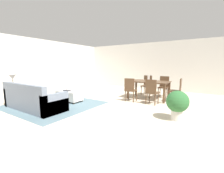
# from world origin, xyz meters

# --- Properties ---
(ground_plane) EXTENTS (10.80, 10.80, 0.00)m
(ground_plane) POSITION_xyz_m (0.00, 0.00, 0.00)
(ground_plane) COLOR beige
(wall_back) EXTENTS (9.00, 0.12, 2.70)m
(wall_back) POSITION_xyz_m (0.00, 5.00, 1.35)
(wall_back) COLOR silver
(wall_back) RESTS_ON ground_plane
(wall_left) EXTENTS (0.12, 11.00, 2.70)m
(wall_left) POSITION_xyz_m (-4.50, 0.50, 1.35)
(wall_left) COLOR silver
(wall_left) RESTS_ON ground_plane
(area_rug) EXTENTS (3.00, 2.80, 0.01)m
(area_rug) POSITION_xyz_m (-1.93, -0.39, 0.00)
(area_rug) COLOR slate
(area_rug) RESTS_ON ground_plane
(couch) EXTENTS (2.27, 0.88, 0.86)m
(couch) POSITION_xyz_m (-2.02, -1.10, 0.29)
(couch) COLOR slate
(couch) RESTS_ON ground_plane
(ottoman_table) EXTENTS (1.04, 0.54, 0.41)m
(ottoman_table) POSITION_xyz_m (-1.84, 0.26, 0.24)
(ottoman_table) COLOR silver
(ottoman_table) RESTS_ON ground_plane
(side_table) EXTENTS (0.40, 0.40, 0.55)m
(side_table) POSITION_xyz_m (-3.45, -1.03, 0.44)
(side_table) COLOR brown
(side_table) RESTS_ON ground_plane
(table_lamp) EXTENTS (0.26, 0.26, 0.52)m
(table_lamp) POSITION_xyz_m (-3.45, -1.03, 0.96)
(table_lamp) COLOR brown
(table_lamp) RESTS_ON side_table
(dining_table) EXTENTS (1.62, 0.96, 0.76)m
(dining_table) POSITION_xyz_m (0.63, 2.39, 0.67)
(dining_table) COLOR #513823
(dining_table) RESTS_ON ground_plane
(dining_chair_near_left) EXTENTS (0.42, 0.42, 0.92)m
(dining_chair_near_left) POSITION_xyz_m (0.19, 1.54, 0.52)
(dining_chair_near_left) COLOR #513823
(dining_chair_near_left) RESTS_ON ground_plane
(dining_chair_near_right) EXTENTS (0.42, 0.42, 0.92)m
(dining_chair_near_right) POSITION_xyz_m (1.04, 1.54, 0.52)
(dining_chair_near_right) COLOR #513823
(dining_chair_near_right) RESTS_ON ground_plane
(dining_chair_far_left) EXTENTS (0.43, 0.43, 0.92)m
(dining_chair_far_left) POSITION_xyz_m (0.24, 3.24, 0.52)
(dining_chair_far_left) COLOR #513823
(dining_chair_far_left) RESTS_ON ground_plane
(dining_chair_far_right) EXTENTS (0.41, 0.41, 0.92)m
(dining_chair_far_right) POSITION_xyz_m (1.05, 3.19, 0.52)
(dining_chair_far_right) COLOR #513823
(dining_chair_far_right) RESTS_ON ground_plane
(dining_chair_head_east) EXTENTS (0.43, 0.43, 0.92)m
(dining_chair_head_east) POSITION_xyz_m (1.76, 2.42, 0.52)
(dining_chair_head_east) COLOR #513823
(dining_chair_head_east) RESTS_ON ground_plane
(vase_centerpiece) EXTENTS (0.10, 0.10, 0.24)m
(vase_centerpiece) POSITION_xyz_m (0.60, 2.41, 0.88)
(vase_centerpiece) COLOR silver
(vase_centerpiece) RESTS_ON dining_table
(book_on_ottoman) EXTENTS (0.29, 0.24, 0.03)m
(book_on_ottoman) POSITION_xyz_m (-1.95, 0.23, 0.43)
(book_on_ottoman) COLOR #333338
(book_on_ottoman) RESTS_ON ottoman_table
(potted_plant) EXTENTS (0.56, 0.56, 0.78)m
(potted_plant) POSITION_xyz_m (2.10, 0.39, 0.46)
(potted_plant) COLOR beige
(potted_plant) RESTS_ON ground_plane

